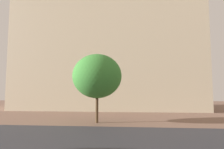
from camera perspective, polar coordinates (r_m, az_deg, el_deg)
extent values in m
plane|color=brown|center=(12.31, -0.71, -17.58)|extent=(120.00, 120.00, 0.00)
cube|color=#2D2D33|center=(11.89, -0.96, -18.01)|extent=(120.00, 8.78, 0.00)
cube|color=beige|center=(34.98, -1.03, 5.80)|extent=(29.83, 11.37, 18.81)
cube|color=beige|center=(36.57, 4.01, 15.89)|extent=(5.31, 5.31, 31.76)
cylinder|color=beige|center=(35.59, -24.13, 8.08)|extent=(2.80, 2.80, 21.23)
cylinder|color=beige|center=(32.49, 22.63, 10.83)|extent=(2.80, 2.80, 22.92)
cylinder|color=#4C3823|center=(18.19, -4.31, -9.82)|extent=(0.26, 0.26, 2.39)
ellipsoid|color=#387F33|center=(18.21, -4.25, -0.46)|extent=(4.44, 4.44, 4.00)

